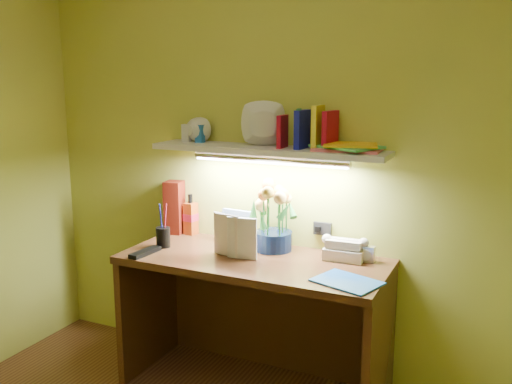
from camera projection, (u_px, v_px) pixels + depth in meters
desk at (254, 325)px, 3.06m from camera, size 1.40×0.60×0.75m
flower_bouquet at (274, 218)px, 3.09m from camera, size 0.29×0.29×0.36m
telephone at (345, 248)px, 2.96m from camera, size 0.21×0.16×0.12m
desk_clock at (367, 254)px, 2.92m from camera, size 0.08×0.04×0.08m
whisky_bottle at (191, 214)px, 3.41m from camera, size 0.07×0.07×0.25m
whisky_box at (174, 207)px, 3.43m from camera, size 0.12×0.12×0.32m
pen_cup at (163, 230)px, 3.16m from camera, size 0.08×0.08×0.19m
art_card at (238, 227)px, 3.22m from camera, size 0.20×0.06×0.20m
tv_remote at (145, 252)px, 3.04m from camera, size 0.07×0.21×0.02m
blue_folder at (347, 282)px, 2.63m from camera, size 0.34×0.29×0.01m
desk_book_a at (214, 232)px, 3.05m from camera, size 0.17×0.07×0.23m
desk_book_b at (227, 237)px, 2.98m from camera, size 0.16×0.03×0.22m
wall_shelf at (270, 143)px, 3.03m from camera, size 1.30×0.37×0.25m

